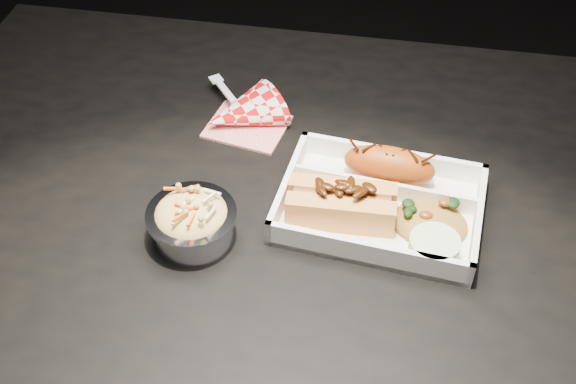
{
  "coord_description": "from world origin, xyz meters",
  "views": [
    {
      "loc": [
        0.08,
        -0.66,
        1.42
      ],
      "look_at": [
        -0.02,
        -0.05,
        0.81
      ],
      "focal_mm": 45.0,
      "sensor_mm": 36.0,
      "label": 1
    }
  ],
  "objects_px": {
    "food_tray": "(380,207)",
    "hotdog": "(341,202)",
    "dining_table": "(312,245)",
    "fried_pastry": "(389,166)",
    "napkin_fork": "(242,114)",
    "foil_coleslaw_cup": "(192,220)"
  },
  "relations": [
    {
      "from": "food_tray",
      "to": "hotdog",
      "type": "distance_m",
      "value": 0.06
    },
    {
      "from": "dining_table",
      "to": "fried_pastry",
      "type": "height_order",
      "value": "fried_pastry"
    },
    {
      "from": "napkin_fork",
      "to": "foil_coleslaw_cup",
      "type": "bearing_deg",
      "value": -40.45
    },
    {
      "from": "fried_pastry",
      "to": "hotdog",
      "type": "height_order",
      "value": "hotdog"
    },
    {
      "from": "foil_coleslaw_cup",
      "to": "dining_table",
      "type": "bearing_deg",
      "value": 34.1
    },
    {
      "from": "fried_pastry",
      "to": "foil_coleslaw_cup",
      "type": "height_order",
      "value": "foil_coleslaw_cup"
    },
    {
      "from": "fried_pastry",
      "to": "napkin_fork",
      "type": "height_order",
      "value": "napkin_fork"
    },
    {
      "from": "foil_coleslaw_cup",
      "to": "food_tray",
      "type": "bearing_deg",
      "value": 20.33
    },
    {
      "from": "dining_table",
      "to": "foil_coleslaw_cup",
      "type": "bearing_deg",
      "value": -145.9
    },
    {
      "from": "dining_table",
      "to": "fried_pastry",
      "type": "distance_m",
      "value": 0.16
    },
    {
      "from": "dining_table",
      "to": "napkin_fork",
      "type": "height_order",
      "value": "napkin_fork"
    },
    {
      "from": "food_tray",
      "to": "napkin_fork",
      "type": "height_order",
      "value": "napkin_fork"
    },
    {
      "from": "fried_pastry",
      "to": "hotdog",
      "type": "distance_m",
      "value": 0.09
    },
    {
      "from": "hotdog",
      "to": "napkin_fork",
      "type": "bearing_deg",
      "value": 132.28
    },
    {
      "from": "food_tray",
      "to": "fried_pastry",
      "type": "distance_m",
      "value": 0.06
    },
    {
      "from": "food_tray",
      "to": "napkin_fork",
      "type": "relative_size",
      "value": 1.7
    },
    {
      "from": "food_tray",
      "to": "foil_coleslaw_cup",
      "type": "relative_size",
      "value": 2.43
    },
    {
      "from": "food_tray",
      "to": "napkin_fork",
      "type": "xyz_separation_m",
      "value": [
        -0.21,
        0.15,
        0.01
      ]
    },
    {
      "from": "fried_pastry",
      "to": "napkin_fork",
      "type": "xyz_separation_m",
      "value": [
        -0.22,
        0.09,
        -0.02
      ]
    },
    {
      "from": "dining_table",
      "to": "napkin_fork",
      "type": "xyz_separation_m",
      "value": [
        -0.13,
        0.14,
        0.11
      ]
    },
    {
      "from": "hotdog",
      "to": "foil_coleslaw_cup",
      "type": "bearing_deg",
      "value": -162.84
    },
    {
      "from": "fried_pastry",
      "to": "napkin_fork",
      "type": "bearing_deg",
      "value": 156.76
    }
  ]
}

